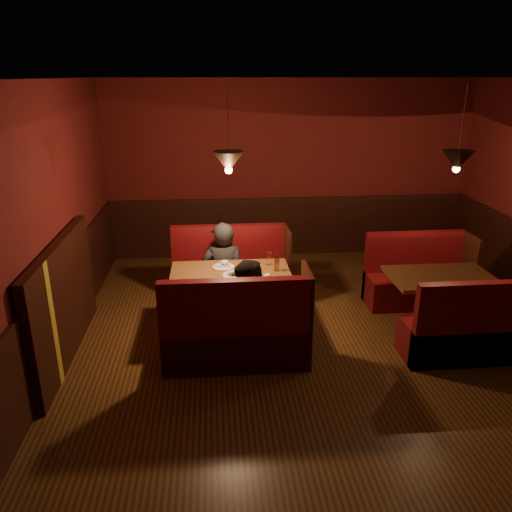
{
  "coord_description": "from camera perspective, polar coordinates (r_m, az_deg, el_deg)",
  "views": [
    {
      "loc": [
        -1.29,
        -4.63,
        2.93
      ],
      "look_at": [
        -0.81,
        0.8,
        0.95
      ],
      "focal_mm": 35.0,
      "sensor_mm": 36.0,
      "label": 1
    }
  ],
  "objects": [
    {
      "name": "main_table",
      "position": [
        5.92,
        -2.75,
        -3.44
      ],
      "size": [
        1.41,
        0.85,
        0.99
      ],
      "color": "brown",
      "rests_on": "ground"
    },
    {
      "name": "room",
      "position": [
        5.15,
        6.61,
        -1.61
      ],
      "size": [
        6.02,
        7.02,
        2.92
      ],
      "color": "#412612",
      "rests_on": "ground"
    },
    {
      "name": "diner_b",
      "position": [
        5.28,
        -0.51,
        -4.63
      ],
      "size": [
        0.87,
        0.78,
        1.47
      ],
      "primitive_type": "imported",
      "rotation": [
        0.0,
        0.0,
        -0.37
      ],
      "color": "black",
      "rests_on": "ground"
    },
    {
      "name": "main_bench_near",
      "position": [
        5.32,
        -2.16,
        -9.28
      ],
      "size": [
        1.55,
        0.55,
        1.06
      ],
      "color": "#551211",
      "rests_on": "ground"
    },
    {
      "name": "main_bench_far",
      "position": [
        6.76,
        -2.87,
        -2.66
      ],
      "size": [
        1.55,
        0.55,
        1.06
      ],
      "color": "#551211",
      "rests_on": "ground"
    },
    {
      "name": "second_bench_far",
      "position": [
        7.09,
        17.85,
        -2.76
      ],
      "size": [
        1.36,
        0.51,
        0.97
      ],
      "color": "#551211",
      "rests_on": "ground"
    },
    {
      "name": "second_table",
      "position": [
        6.39,
        20.25,
        -3.59
      ],
      "size": [
        1.23,
        0.78,
        0.69
      ],
      "color": "brown",
      "rests_on": "ground"
    },
    {
      "name": "diner_a",
      "position": [
        6.42,
        -3.83,
        0.25
      ],
      "size": [
        0.57,
        0.38,
        1.54
      ],
      "primitive_type": "imported",
      "rotation": [
        0.0,
        0.0,
        3.16
      ],
      "color": "black",
      "rests_on": "ground"
    },
    {
      "name": "second_bench_near",
      "position": [
        5.9,
        23.19,
        -8.19
      ],
      "size": [
        1.36,
        0.51,
        0.97
      ],
      "color": "#551211",
      "rests_on": "ground"
    }
  ]
}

